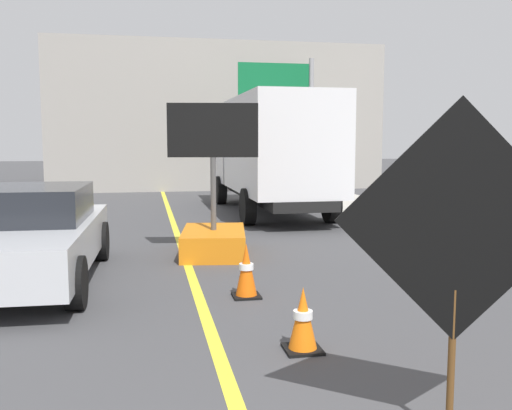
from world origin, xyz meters
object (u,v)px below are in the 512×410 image
roadwork_sign (457,228)px  arrow_board_trailer (214,228)px  pickup_car (25,235)px  traffic_cone_near_sign (303,320)px  traffic_cone_mid_lane (246,271)px  highway_guide_sign (290,102)px  box_truck (272,151)px

roadwork_sign → arrow_board_trailer: 6.77m
pickup_car → traffic_cone_near_sign: 4.68m
traffic_cone_near_sign → traffic_cone_mid_lane: size_ratio=0.89×
roadwork_sign → highway_guide_sign: (3.18, 16.81, 1.95)m
box_truck → arrow_board_trailer: bearing=-112.8°
highway_guide_sign → traffic_cone_near_sign: highway_guide_sign is taller
highway_guide_sign → roadwork_sign: bearing=-100.7°
pickup_car → traffic_cone_mid_lane: (3.00, -1.39, -0.34)m
arrow_board_trailer → box_truck: box_truck is taller
arrow_board_trailer → traffic_cone_near_sign: 4.88m
traffic_cone_mid_lane → pickup_car: bearing=155.1°
box_truck → traffic_cone_mid_lane: (-2.20, -8.30, -1.40)m
traffic_cone_mid_lane → box_truck: bearing=75.2°
pickup_car → traffic_cone_mid_lane: pickup_car is taller
arrow_board_trailer → pickup_car: arrow_board_trailer is taller
box_truck → traffic_cone_mid_lane: bearing=-104.8°
highway_guide_sign → box_truck: bearing=-110.1°
box_truck → traffic_cone_mid_lane: 8.70m
pickup_car → traffic_cone_near_sign: size_ratio=7.06×
arrow_board_trailer → box_truck: size_ratio=0.37×
box_truck → traffic_cone_near_sign: size_ratio=11.65×
pickup_car → traffic_cone_mid_lane: bearing=-24.9°
arrow_board_trailer → box_truck: bearing=67.2°
traffic_cone_mid_lane → traffic_cone_near_sign: bearing=-84.1°
traffic_cone_near_sign → box_truck: bearing=79.1°
arrow_board_trailer → highway_guide_sign: bearing=68.4°
box_truck → pickup_car: bearing=-126.9°
highway_guide_sign → traffic_cone_near_sign: (-3.73, -15.04, -3.11)m
arrow_board_trailer → box_truck: (2.28, 5.43, 1.27)m
highway_guide_sign → traffic_cone_mid_lane: 13.96m
highway_guide_sign → traffic_cone_near_sign: size_ratio=7.87×
roadwork_sign → box_truck: (1.44, 12.07, 0.28)m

